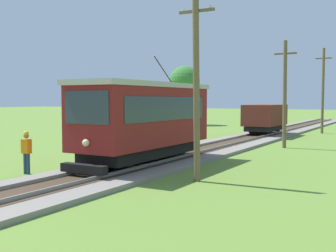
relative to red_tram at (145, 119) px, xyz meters
The scene contains 7 objects.
red_tram is the anchor object (origin of this frame).
freight_car 18.41m from the red_tram, 90.01° to the left, with size 2.40×5.20×2.31m.
utility_pole_near_tram 4.39m from the red_tram, 29.93° to the right, with size 1.40×0.46×7.13m.
utility_pole_mid 11.27m from the red_tram, 71.30° to the left, with size 1.40×0.36×6.73m.
utility_pole_far 24.27m from the red_tram, 81.47° to the left, with size 1.40×0.31×7.67m.
track_worker 5.28m from the red_tram, 127.86° to the right, with size 0.39×0.25×1.78m.
tree_left_near 32.25m from the red_tram, 114.30° to the left, with size 3.66×3.66×7.10m.
Camera 1 is at (10.43, -4.02, 3.06)m, focal length 45.24 mm.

